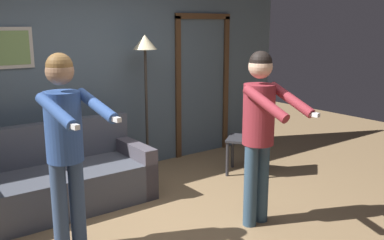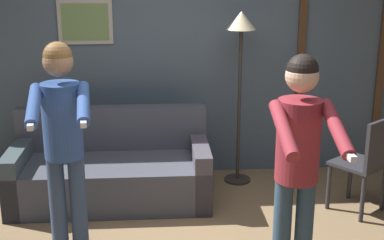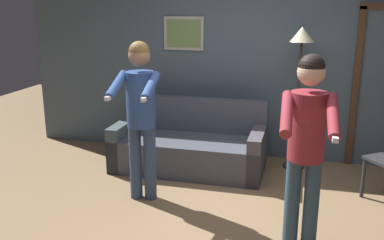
{
  "view_description": "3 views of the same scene",
  "coord_description": "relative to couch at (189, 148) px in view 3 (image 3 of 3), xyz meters",
  "views": [
    {
      "loc": [
        -2.1,
        -3.05,
        1.93
      ],
      "look_at": [
        0.09,
        -0.09,
        1.1
      ],
      "focal_mm": 40.0,
      "sensor_mm": 36.0,
      "label": 1
    },
    {
      "loc": [
        -0.23,
        -3.64,
        2.26
      ],
      "look_at": [
        0.03,
        -0.1,
        1.21
      ],
      "focal_mm": 50.0,
      "sensor_mm": 36.0,
      "label": 2
    },
    {
      "loc": [
        0.66,
        -3.76,
        2.08
      ],
      "look_at": [
        -0.29,
        -0.04,
        1.02
      ],
      "focal_mm": 40.0,
      "sensor_mm": 36.0,
      "label": 3
    }
  ],
  "objects": [
    {
      "name": "back_wall_assembly",
      "position": [
        0.68,
        0.72,
        1.02
      ],
      "size": [
        6.4,
        0.1,
        2.6
      ],
      "color": "#4A5C6B",
      "rests_on": "ground_plane"
    },
    {
      "name": "person_standing_right",
      "position": [
        1.4,
        -1.56,
        0.75
      ],
      "size": [
        0.44,
        0.69,
        1.69
      ],
      "color": "#324D64",
      "rests_on": "ground_plane"
    },
    {
      "name": "couch",
      "position": [
        0.0,
        0.0,
        0.0
      ],
      "size": [
        1.9,
        0.86,
        0.87
      ],
      "color": "#474B55",
      "rests_on": "ground_plane"
    },
    {
      "name": "torchiere_lamp",
      "position": [
        1.31,
        0.38,
        1.18
      ],
      "size": [
        0.3,
        0.3,
        1.8
      ],
      "color": "#332D28",
      "rests_on": "ground_plane"
    },
    {
      "name": "ground_plane",
      "position": [
        0.66,
        -1.27,
        -0.28
      ],
      "size": [
        12.0,
        12.0,
        0.0
      ],
      "primitive_type": "plane",
      "color": "#8B6F4C"
    },
    {
      "name": "person_standing_left",
      "position": [
        -0.26,
        -1.0,
        0.76
      ],
      "size": [
        0.48,
        0.74,
        1.71
      ],
      "color": "#354A6E",
      "rests_on": "ground_plane"
    }
  ]
}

